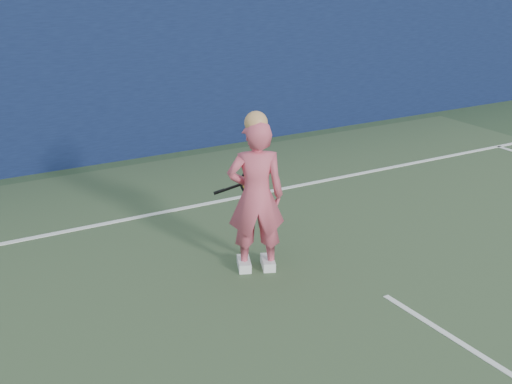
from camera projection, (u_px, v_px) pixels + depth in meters
ground at (466, 348)px, 5.74m from camera, size 80.00×80.00×0.00m
backstop_wall at (151, 71)px, 10.61m from camera, size 24.00×0.40×2.50m
player at (256, 196)px, 6.87m from camera, size 0.66×0.55×1.61m
racket at (250, 182)px, 7.29m from camera, size 0.53×0.21×0.30m
court_lines at (498, 366)px, 5.47m from camera, size 11.00×12.04×0.01m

